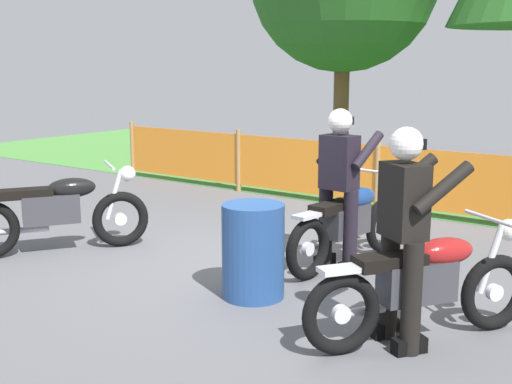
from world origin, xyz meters
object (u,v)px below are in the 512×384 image
at_px(motorcycle_third, 424,284).
at_px(motorcycle_trailing, 57,211).
at_px(rider_third, 404,230).
at_px(rider_lead, 340,183).
at_px(spare_drum, 253,251).
at_px(motorcycle_lead, 349,222).

bearing_deg(motorcycle_third, motorcycle_trailing, 125.67).
bearing_deg(motorcycle_third, rider_third, -179.43).
distance_m(rider_lead, rider_third, 1.95).
distance_m(motorcycle_third, spare_drum, 1.66).
relative_size(motorcycle_lead, rider_lead, 1.19).
distance_m(rider_third, spare_drum, 1.63).
bearing_deg(motorcycle_trailing, rider_third, -58.07).
height_order(rider_third, spare_drum, rider_third).
height_order(motorcycle_trailing, motorcycle_third, motorcycle_trailing).
relative_size(motorcycle_trailing, rider_third, 1.09).
bearing_deg(motorcycle_third, motorcycle_lead, 78.64).
relative_size(motorcycle_trailing, spare_drum, 2.09).
bearing_deg(motorcycle_trailing, motorcycle_lead, -29.12).
distance_m(motorcycle_lead, motorcycle_third, 2.03).
relative_size(motorcycle_lead, motorcycle_trailing, 1.09).
xyz_separation_m(motorcycle_third, rider_lead, (-1.44, 1.25, 0.45)).
bearing_deg(spare_drum, rider_third, -6.97).
xyz_separation_m(motorcycle_lead, rider_third, (1.31, -1.61, 0.45)).
distance_m(motorcycle_third, rider_lead, 1.97).
distance_m(motorcycle_trailing, rider_lead, 3.22).
height_order(motorcycle_third, rider_third, rider_third).
bearing_deg(motorcycle_lead, motorcycle_third, -128.53).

